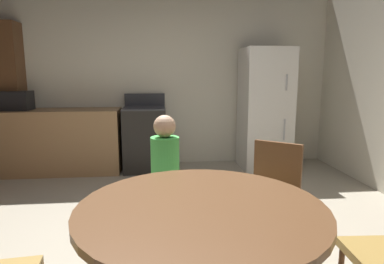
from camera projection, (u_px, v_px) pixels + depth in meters
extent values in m
plane|color=#A89E89|center=(169.00, 261.00, 2.49)|extent=(14.00, 14.00, 0.00)
cube|color=silver|center=(162.00, 77.00, 5.07)|extent=(5.43, 0.12, 2.70)
cube|color=#9E754C|center=(56.00, 141.00, 4.68)|extent=(1.80, 0.60, 0.90)
cube|color=brown|center=(8.00, 98.00, 4.69)|extent=(0.44, 0.36, 2.10)
cube|color=black|center=(145.00, 139.00, 4.81)|extent=(0.60, 0.60, 0.90)
cube|color=#38383D|center=(144.00, 108.00, 4.73)|extent=(0.60, 0.60, 0.02)
cube|color=#38383D|center=(145.00, 100.00, 4.98)|extent=(0.60, 0.04, 0.18)
cube|color=white|center=(265.00, 109.00, 4.86)|extent=(0.68, 0.66, 1.76)
cylinder|color=#B2B2B7|center=(287.00, 82.00, 4.47)|extent=(0.02, 0.02, 0.22)
cylinder|color=#B2B2B7|center=(284.00, 130.00, 4.59)|extent=(0.02, 0.02, 0.30)
cube|color=black|center=(14.00, 101.00, 4.53)|extent=(0.44, 0.32, 0.26)
cylinder|color=brown|center=(201.00, 209.00, 1.62)|extent=(1.23, 1.23, 0.04)
cylinder|color=brown|center=(282.00, 245.00, 2.31)|extent=(0.03, 0.03, 0.43)
cylinder|color=brown|center=(238.00, 233.00, 2.49)|extent=(0.03, 0.03, 0.43)
cylinder|color=brown|center=(295.00, 226.00, 2.59)|extent=(0.03, 0.03, 0.43)
cylinder|color=brown|center=(255.00, 216.00, 2.77)|extent=(0.03, 0.03, 0.43)
cube|color=#A37F3D|center=(268.00, 200.00, 2.50)|extent=(0.56, 0.56, 0.05)
cube|color=brown|center=(277.00, 168.00, 2.61)|extent=(0.32, 0.26, 0.42)
cylinder|color=#665B51|center=(166.00, 220.00, 2.62)|extent=(0.17, 0.17, 0.50)
cylinder|color=#4CC656|center=(165.00, 164.00, 2.54)|extent=(0.25, 0.25, 0.42)
sphere|color=#D6A884|center=(165.00, 126.00, 2.49)|extent=(0.17, 0.17, 0.17)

